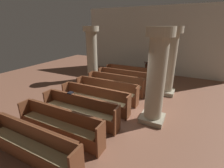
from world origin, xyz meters
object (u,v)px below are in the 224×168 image
Objects in this scene: pew_row_2 at (116,83)px; pillar_aisle_side at (169,60)px; lectern at (147,71)px; pew_row_3 at (106,90)px; hymn_book at (70,93)px; pew_row_4 at (95,98)px; pillar_aisle_rear at (156,76)px; pew_row_7 at (30,144)px; pillar_far_side at (92,53)px; pew_row_0 at (130,74)px; pew_row_6 at (59,123)px; pew_row_1 at (123,78)px; pew_row_5 at (80,109)px.

pew_row_2 is 0.93× the size of pillar_aisle_side.
pew_row_2 is at bearing -104.08° from lectern.
pew_row_3 is 15.50× the size of hymn_book.
pew_row_4 is 4.00m from pillar_aisle_side.
pew_row_2 and pew_row_3 have the same top height.
pew_row_2 is 0.93× the size of pillar_aisle_rear.
pew_row_2 is 2.87m from hymn_book.
hymn_book is at bearing 103.65° from pew_row_7.
pew_row_0 is at bearing 16.28° from pillar_far_side.
pew_row_3 is at bearing 73.57° from hymn_book.
pew_row_7 is 6.78m from pillar_far_side.
pillar_far_side is at bearing 113.27° from pew_row_6.
pew_row_5 is at bearing -90.00° from pew_row_1.
pew_row_1 is 4.96m from pew_row_6.
lectern is (3.07, 1.86, -1.24)m from pillar_far_side.
pillar_aisle_rear reaches higher than pew_row_5.
pillar_aisle_side is 1.00× the size of pillar_aisle_rear.
pillar_aisle_side is at bearing 59.97° from pew_row_5.
pew_row_6 is at bearing -90.00° from pew_row_4.
pillar_aisle_side reaches higher than pew_row_1.
pillar_aisle_side reaches higher than pew_row_3.
pew_row_6 is at bearing -96.37° from lectern.
lectern reaches higher than pew_row_2.
pillar_far_side is 4.52m from hymn_book.
pew_row_2 is at bearing 90.00° from pew_row_3.
pew_row_1 is at bearing 90.00° from pew_row_6.
pew_row_5 is at bearing 90.00° from pew_row_6.
pew_row_3 and pew_row_7 have the same top height.
pew_row_1 is 2.79× the size of lectern.
pillar_far_side reaches higher than lectern.
pew_row_7 is 8.18m from lectern.
pew_row_1 is 1.00× the size of pew_row_6.
lectern reaches higher than pew_row_4.
pew_row_1 and pew_row_2 have the same top height.
pillar_aisle_rear is 3.00× the size of lectern.
pew_row_0 and pew_row_5 have the same top height.
pillar_far_side reaches higher than pew_row_0.
pew_row_5 is 5.01m from pillar_far_side.
pew_row_0 is 1.00× the size of pew_row_6.
pew_row_2 is 3.28m from lectern.
pew_row_1 and pew_row_5 have the same top height.
pew_row_3 is at bearing -90.00° from pew_row_2.
pew_row_7 is 15.50× the size of hymn_book.
pew_row_0 is at bearing 121.79° from pillar_aisle_rear.
pew_row_2 is at bearing 142.77° from pillar_aisle_rear.
pew_row_5 is at bearing -97.38° from lectern.
pew_row_1 is 0.93× the size of pillar_far_side.
pillar_aisle_side is at bearing 24.19° from pew_row_2.
pew_row_3 is at bearing 90.00° from pew_row_7.
pew_row_6 is (0.00, -4.96, 0.00)m from pew_row_1.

